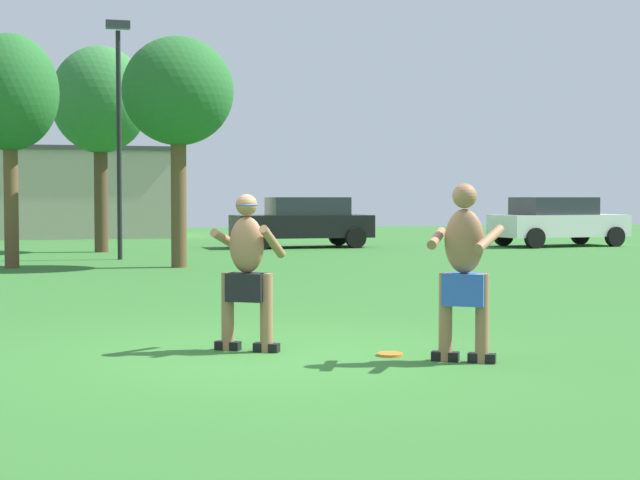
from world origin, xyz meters
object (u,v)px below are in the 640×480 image
at_px(tree_behind_players, 10,95).
at_px(player_with_cap, 247,265).
at_px(car_white_far_end, 557,221).
at_px(car_black_mid_lot, 303,221).
at_px(frisbee, 390,354).
at_px(tree_left_field, 178,94).
at_px(tree_right_field, 100,102).
at_px(lamp_post, 119,115).
at_px(player_in_blue, 464,268).

bearing_deg(tree_behind_players, player_with_cap, -76.34).
distance_m(player_with_cap, car_white_far_end, 22.48).
bearing_deg(car_white_far_end, car_black_mid_lot, 170.52).
height_order(frisbee, tree_left_field, tree_left_field).
height_order(tree_right_field, tree_behind_players, tree_right_field).
bearing_deg(tree_left_field, tree_behind_players, 168.71).
bearing_deg(tree_left_field, car_black_mid_lot, 58.17).
bearing_deg(player_with_cap, tree_left_field, 87.25).
bearing_deg(lamp_post, car_white_far_end, 12.80).
bearing_deg(player_with_cap, tree_right_field, 92.98).
xyz_separation_m(car_white_far_end, tree_behind_players, (-16.44, -5.47, 3.02)).
bearing_deg(tree_behind_players, player_in_blue, -70.24).
height_order(frisbee, car_black_mid_lot, car_black_mid_lot).
bearing_deg(lamp_post, tree_right_field, 95.82).
relative_size(player_in_blue, frisbee, 6.56).
bearing_deg(car_black_mid_lot, frisbee, -101.09).
distance_m(car_black_mid_lot, tree_left_field, 9.40).
xyz_separation_m(tree_left_field, tree_right_field, (-1.53, 6.56, 0.43)).
bearing_deg(tree_left_field, frisbee, -86.57).
relative_size(lamp_post, tree_behind_players, 1.15).
height_order(frisbee, tree_behind_players, tree_behind_players).
xyz_separation_m(car_black_mid_lot, car_white_far_end, (8.12, -1.36, 0.00)).
height_order(player_in_blue, lamp_post, lamp_post).
relative_size(player_with_cap, car_black_mid_lot, 0.37).
relative_size(tree_left_field, tree_right_field, 0.88).
height_order(car_black_mid_lot, tree_behind_players, tree_behind_players).
bearing_deg(player_in_blue, player_with_cap, 148.23).
bearing_deg(tree_right_field, tree_behind_players, -109.86).
bearing_deg(player_in_blue, lamp_post, 98.77).
bearing_deg(car_white_far_end, tree_left_field, -154.19).
height_order(tree_left_field, tree_right_field, tree_right_field).
bearing_deg(player_with_cap, player_in_blue, -31.77).
relative_size(player_in_blue, tree_left_field, 0.33).
distance_m(car_black_mid_lot, tree_behind_players, 11.18).
bearing_deg(car_white_far_end, lamp_post, -167.20).
relative_size(car_black_mid_lot, car_white_far_end, 0.97).
bearing_deg(car_black_mid_lot, car_white_far_end, -9.48).
bearing_deg(lamp_post, tree_left_field, -68.84).
distance_m(frisbee, tree_right_field, 19.69).
bearing_deg(lamp_post, tree_behind_players, -137.10).
xyz_separation_m(player_with_cap, tree_left_field, (0.57, 11.88, 3.01)).
distance_m(frisbee, car_white_far_end, 22.28).
height_order(tree_left_field, tree_behind_players, tree_behind_players).
xyz_separation_m(player_with_cap, car_black_mid_lot, (5.26, 19.43, -0.05)).
height_order(car_white_far_end, tree_left_field, tree_left_field).
height_order(car_black_mid_lot, tree_left_field, tree_left_field).
bearing_deg(frisbee, tree_behind_players, 108.32).
height_order(player_with_cap, car_black_mid_lot, player_with_cap).
xyz_separation_m(player_in_blue, tree_right_field, (-2.84, 19.60, 3.41)).
bearing_deg(car_black_mid_lot, tree_right_field, -170.94).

